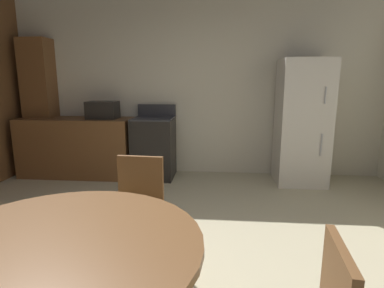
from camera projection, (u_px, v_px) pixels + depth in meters
ground_plane at (166, 286)px, 2.25m from camera, size 14.00×14.00×0.00m
wall_back at (197, 88)px, 4.87m from camera, size 5.98×0.12×2.70m
kitchen_counter at (78, 147)px, 4.82m from camera, size 1.72×0.60×0.90m
pantry_column at (41, 107)px, 4.93m from camera, size 0.44×0.36×2.10m
oven_range at (154, 147)px, 4.72m from camera, size 0.60×0.60×1.10m
refrigerator at (302, 123)px, 4.40m from camera, size 0.68×0.68×1.76m
microwave at (103, 110)px, 4.67m from camera, size 0.44×0.32×0.26m
dining_table at (59, 273)px, 1.41m from camera, size 1.32×1.32×0.76m
chair_north at (137, 205)px, 2.46m from camera, size 0.43×0.43×0.87m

